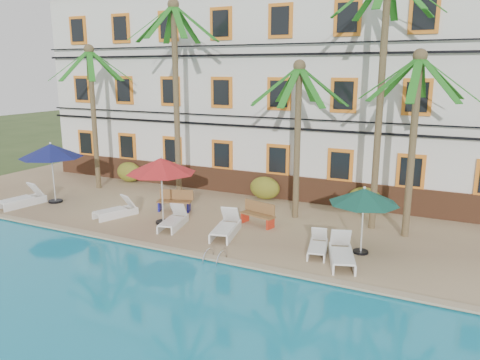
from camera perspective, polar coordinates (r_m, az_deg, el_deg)
The scene contains 25 objects.
ground at distance 17.64m, azimuth -8.55°, elevation -7.90°, with size 100.00×100.00×0.00m, color #384C23.
pool_deck at distance 21.66m, azimuth -1.07°, elevation -3.35°, with size 30.00×12.00×0.25m, color tan.
swimming_pool at distance 13.05m, azimuth -26.99°, elevation -16.81°, with size 26.00×12.00×0.20m, color teal.
pool_coping at distance 16.86m, azimuth -10.32°, elevation -7.97°, with size 30.00×0.35×0.06m, color tan.
hotel_building at distance 25.30m, azimuth 4.11°, elevation 11.10°, with size 25.40×6.44×10.22m.
palm_a at distance 25.12m, azimuth -17.55°, elevation 9.56°, with size 4.01×4.01×7.31m.
palm_b at distance 21.24m, azimuth -7.86°, elevation 12.16°, with size 4.01×4.01×9.04m.
palm_c at distance 19.12m, azimuth 7.09°, elevation 7.60°, with size 4.01×4.01×6.48m.
palm_d at distance 18.26m, azimuth 16.95°, elevation 12.75°, with size 4.01×4.01×9.71m.
palm_e at distance 17.80m, azimuth 20.53°, elevation 7.06°, with size 4.01×4.01×6.80m.
shrub_left at distance 26.65m, azimuth -13.36°, elevation 0.96°, with size 1.50×0.90×1.10m, color #2D5518.
shrub_mid at distance 22.47m, azimuth 3.05°, elevation -0.97°, with size 1.50×0.90×1.10m, color #2D5518.
shrub_right at distance 21.15m, azimuth 14.94°, elevation -2.33°, with size 1.50×0.90×1.10m, color #2D5518.
umbrella_blue at distance 23.20m, azimuth -22.05°, elevation 3.30°, with size 2.86×2.86×2.85m.
umbrella_red at distance 18.73m, azimuth -9.60°, elevation 1.69°, with size 2.78×2.78×2.78m.
umbrella_green at distance 16.01m, azimuth 14.88°, elevation -1.95°, with size 2.34×2.34×2.34m.
lounger_a at distance 23.64m, azimuth -24.97°, elevation -2.09°, with size 1.07×2.16×0.98m.
lounger_b at distance 20.55m, azimuth -14.84°, elevation -3.56°, with size 1.26×1.94×0.86m.
lounger_c at distance 18.75m, azimuth -8.10°, elevation -4.87°, with size 1.01×1.91×0.86m.
lounger_d at distance 17.68m, azimuth -1.72°, elevation -5.75°, with size 1.13×2.14×0.96m.
lounger_e at distance 16.25m, azimuth 9.47°, elevation -7.91°, with size 0.92×1.73×0.78m.
lounger_f at distance 15.61m, azimuth 12.29°, elevation -8.72°, with size 1.33×2.14×0.95m.
bench_left at distance 20.84m, azimuth -7.98°, elevation -2.46°, with size 1.57×0.95×0.93m.
bench_right at distance 18.77m, azimuth 2.30°, elevation -4.11°, with size 1.57×0.84×0.93m.
pool_ladder at distance 15.54m, azimuth -3.08°, elevation -9.76°, with size 0.54×0.74×0.74m.
Camera 1 is at (9.46, -13.47, 6.33)m, focal length 35.00 mm.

